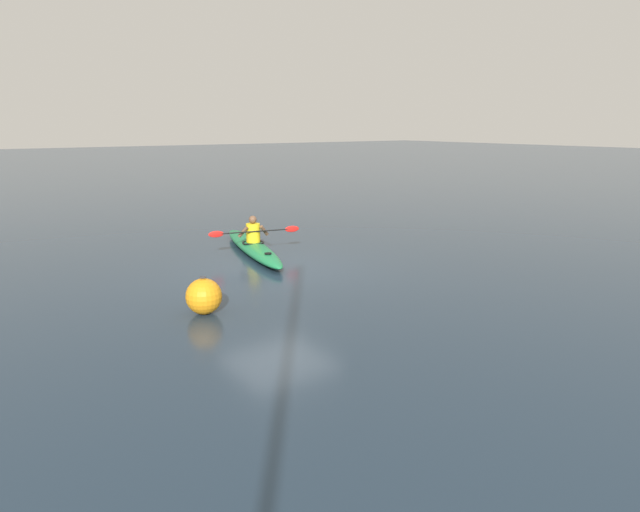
{
  "coord_description": "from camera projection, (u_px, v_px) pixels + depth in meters",
  "views": [
    {
      "loc": [
        6.75,
        11.42,
        3.41
      ],
      "look_at": [
        0.29,
        2.22,
        0.77
      ],
      "focal_mm": 31.54,
      "sensor_mm": 36.0,
      "label": 1
    }
  ],
  "objects": [
    {
      "name": "mooring_buoy_white_far",
      "position": [
        204.0,
        296.0,
        10.31
      ],
      "size": [
        0.67,
        0.67,
        0.71
      ],
      "color": "orange",
      "rests_on": "ground"
    },
    {
      "name": "ground_plane",
      "position": [
        277.0,
        268.0,
        13.65
      ],
      "size": [
        160.0,
        160.0,
        0.0
      ],
      "primitive_type": "plane",
      "color": "#1E2D3D"
    },
    {
      "name": "kayaker",
      "position": [
        253.0,
        231.0,
        15.07
      ],
      "size": [
        2.41,
        0.7,
        0.72
      ],
      "color": "yellow",
      "rests_on": "kayak"
    },
    {
      "name": "kayak",
      "position": [
        253.0,
        247.0,
        15.28
      ],
      "size": [
        1.87,
        5.12,
        0.31
      ],
      "color": "#19723F",
      "rests_on": "ground"
    }
  ]
}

